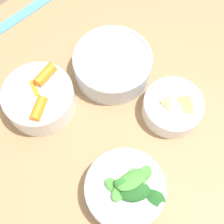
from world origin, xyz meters
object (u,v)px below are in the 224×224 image
object	(u,v)px
bowl_beans_hotdog	(113,65)
bowl_carrots	(39,98)
bowl_greens	(126,189)
ruler	(20,16)
bowl_cookies	(173,107)

from	to	relation	value
bowl_beans_hotdog	bowl_carrots	bearing A→B (deg)	164.41
bowl_carrots	bowl_greens	distance (m)	0.27
bowl_beans_hotdog	ruler	size ratio (longest dim) A/B	0.57
bowl_beans_hotdog	ruler	world-z (taller)	bowl_beans_hotdog
bowl_beans_hotdog	ruler	bearing A→B (deg)	100.41
ruler	bowl_carrots	bearing A→B (deg)	-117.19
bowl_greens	bowl_beans_hotdog	world-z (taller)	bowl_greens
bowl_cookies	ruler	bearing A→B (deg)	99.11
bowl_greens	ruler	xyz separation A→B (m)	(0.13, 0.51, -0.03)
bowl_carrots	ruler	world-z (taller)	bowl_carrots
bowl_greens	bowl_cookies	xyz separation A→B (m)	(0.20, 0.05, -0.00)
bowl_carrots	bowl_beans_hotdog	bearing A→B (deg)	-15.59
bowl_greens	ruler	distance (m)	0.53
bowl_carrots	ruler	xyz separation A→B (m)	(0.12, 0.24, -0.03)
bowl_carrots	ruler	bearing A→B (deg)	62.81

